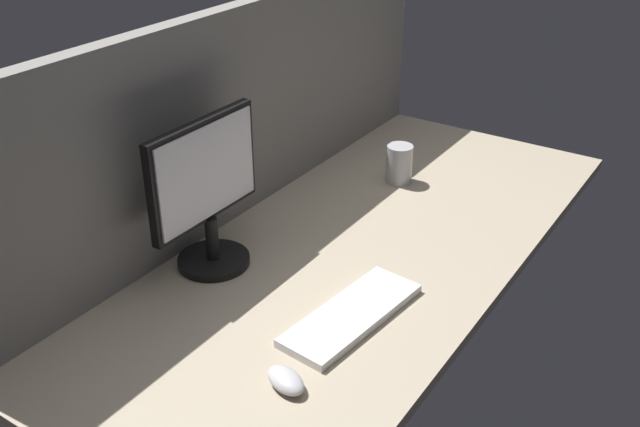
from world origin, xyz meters
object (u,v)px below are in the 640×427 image
object	(u,v)px
keyboard	(352,315)
mug_steel	(399,164)
monitor	(206,190)
mouse	(286,380)

from	to	relation	value
keyboard	mug_steel	xyz separation A→B (cm)	(67.14, 24.10, 4.92)
monitor	keyboard	xyz separation A→B (cm)	(-0.47, -41.22, -19.31)
keyboard	mug_steel	bearing A→B (deg)	25.76
mouse	mug_steel	size ratio (longest dim) A/B	0.81
monitor	mug_steel	distance (cm)	70.31
monitor	keyboard	distance (cm)	45.52
monitor	mug_steel	xyz separation A→B (cm)	(66.67, -17.11, -14.38)
monitor	mouse	world-z (taller)	monitor
mug_steel	mouse	bearing A→B (deg)	-165.05
monitor	keyboard	bearing A→B (deg)	-90.65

